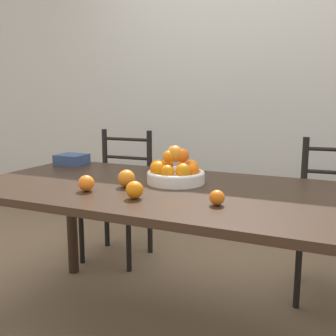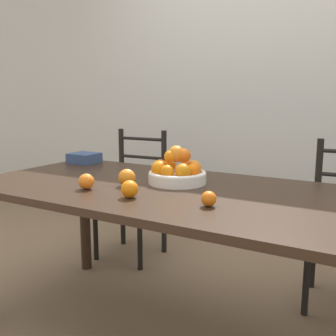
{
  "view_description": "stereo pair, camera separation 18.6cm",
  "coord_description": "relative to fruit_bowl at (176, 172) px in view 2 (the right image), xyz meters",
  "views": [
    {
      "loc": [
        0.75,
        -1.65,
        1.19
      ],
      "look_at": [
        -0.0,
        0.01,
        0.86
      ],
      "focal_mm": 42.0,
      "sensor_mm": 36.0,
      "label": 1
    },
    {
      "loc": [
        0.91,
        -1.57,
        1.19
      ],
      "look_at": [
        -0.0,
        0.01,
        0.86
      ],
      "focal_mm": 42.0,
      "sensor_mm": 36.0,
      "label": 2
    }
  ],
  "objects": [
    {
      "name": "wall_back",
      "position": [
        0.0,
        1.42,
        0.48
      ],
      "size": [
        8.0,
        0.06,
        2.6
      ],
      "color": "beige",
      "rests_on": "ground_plane"
    },
    {
      "name": "orange_loose_1",
      "position": [
        -0.03,
        -0.35,
        -0.02
      ],
      "size": [
        0.07,
        0.07,
        0.07
      ],
      "color": "orange",
      "rests_on": "dining_table"
    },
    {
      "name": "orange_loose_3",
      "position": [
        -0.17,
        -0.17,
        -0.02
      ],
      "size": [
        0.08,
        0.08,
        0.08
      ],
      "color": "orange",
      "rests_on": "dining_table"
    },
    {
      "name": "dining_table",
      "position": [
        0.0,
        -0.1,
        -0.14
      ],
      "size": [
        1.94,
        0.95,
        0.77
      ],
      "color": "black",
      "rests_on": "ground_plane"
    },
    {
      "name": "fruit_bowl",
      "position": [
        0.0,
        0.0,
        0.0
      ],
      "size": [
        0.29,
        0.29,
        0.19
      ],
      "color": "white",
      "rests_on": "dining_table"
    },
    {
      "name": "ground_plane",
      "position": [
        0.0,
        -0.1,
        -0.82
      ],
      "size": [
        12.0,
        12.0,
        0.0
      ],
      "primitive_type": "plane",
      "color": "#7F664C"
    },
    {
      "name": "book_stack",
      "position": [
        -0.82,
        0.24,
        -0.03
      ],
      "size": [
        0.18,
        0.16,
        0.06
      ],
      "color": "#334770",
      "rests_on": "dining_table"
    },
    {
      "name": "orange_loose_0",
      "position": [
        0.31,
        -0.31,
        -0.03
      ],
      "size": [
        0.06,
        0.06,
        0.06
      ],
      "color": "orange",
      "rests_on": "dining_table"
    },
    {
      "name": "chair_left",
      "position": [
        -0.74,
        0.68,
        -0.37
      ],
      "size": [
        0.44,
        0.42,
        0.95
      ],
      "rotation": [
        0.0,
        0.0,
        0.05
      ],
      "color": "black",
      "rests_on": "ground_plane"
    },
    {
      "name": "orange_loose_2",
      "position": [
        -0.3,
        -0.32,
        -0.02
      ],
      "size": [
        0.07,
        0.07,
        0.07
      ],
      "color": "orange",
      "rests_on": "dining_table"
    }
  ]
}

